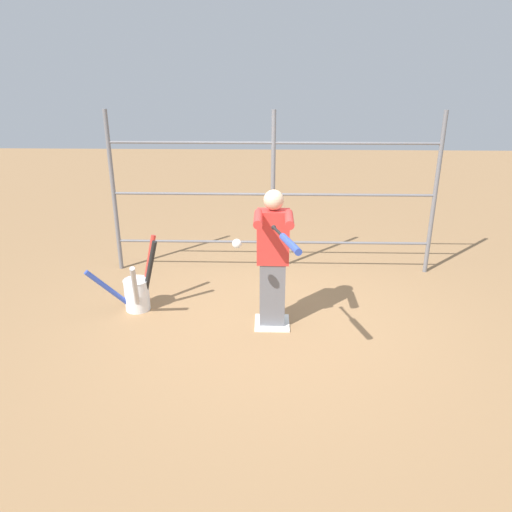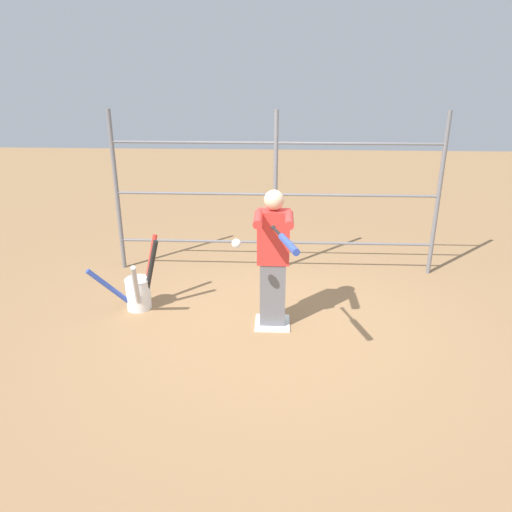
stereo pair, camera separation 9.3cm
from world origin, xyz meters
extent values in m
plane|color=#9E754C|center=(0.00, 0.00, 0.00)|extent=(24.00, 24.00, 0.00)
cube|color=white|center=(0.00, 0.00, 0.01)|extent=(0.40, 0.40, 0.02)
cylinder|color=slate|center=(-2.23, -1.60, 1.14)|extent=(0.06, 0.06, 2.27)
cylinder|color=slate|center=(0.00, -1.60, 1.14)|extent=(0.06, 0.06, 2.27)
cylinder|color=slate|center=(2.23, -1.60, 1.14)|extent=(0.06, 0.06, 2.27)
cylinder|color=slate|center=(0.00, -1.60, 0.43)|extent=(4.45, 0.04, 0.04)
cylinder|color=slate|center=(0.00, -1.60, 1.14)|extent=(4.45, 0.04, 0.04)
cylinder|color=slate|center=(0.00, -1.60, 1.84)|extent=(4.45, 0.04, 0.04)
cube|color=slate|center=(0.00, 0.00, 0.39)|extent=(0.29, 0.19, 0.77)
cube|color=red|center=(0.00, 0.00, 1.08)|extent=(0.36, 0.21, 0.61)
sphere|color=beige|center=(0.00, 0.00, 1.49)|extent=(0.22, 0.22, 0.22)
cylinder|color=red|center=(-0.16, 0.22, 1.35)|extent=(0.09, 0.43, 0.09)
cylinder|color=red|center=(0.16, 0.21, 1.35)|extent=(0.09, 0.43, 0.09)
sphere|color=black|center=(0.00, 0.43, 1.33)|extent=(0.05, 0.05, 0.05)
cylinder|color=black|center=(-0.04, 0.58, 1.33)|extent=(0.11, 0.31, 0.04)
cylinder|color=#334CB2|center=(-0.15, 0.96, 1.35)|extent=(0.19, 0.47, 0.08)
sphere|color=white|center=(0.37, 0.47, 1.17)|extent=(0.10, 0.10, 0.10)
cylinder|color=white|center=(1.66, -0.32, 0.20)|extent=(0.30, 0.30, 0.39)
torus|color=white|center=(1.66, -0.32, 0.39)|extent=(0.31, 0.31, 0.01)
cylinder|color=#B2B2B7|center=(1.59, -0.06, 0.39)|extent=(0.17, 0.47, 0.74)
cylinder|color=black|center=(1.49, -0.30, 0.47)|extent=(0.28, 0.09, 0.88)
cylinder|color=red|center=(1.54, -0.46, 0.46)|extent=(0.25, 0.28, 0.86)
cylinder|color=#334CB2|center=(1.93, -0.17, 0.32)|extent=(0.50, 0.31, 0.61)
camera|label=1|loc=(0.04, 5.13, 2.89)|focal=35.00mm
camera|label=2|loc=(-0.05, 5.13, 2.89)|focal=35.00mm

